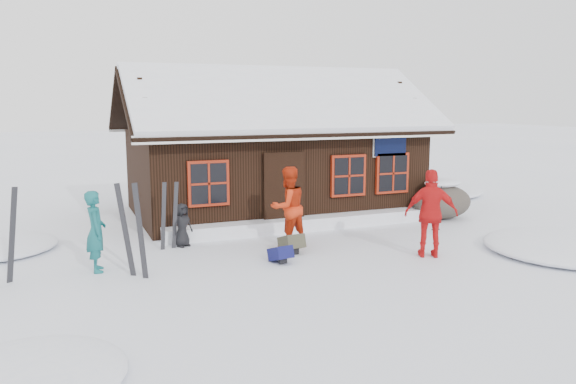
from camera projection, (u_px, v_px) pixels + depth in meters
name	position (u px, v px, depth m)	size (l,w,h in m)	color
ground	(287.00, 257.00, 12.24)	(120.00, 120.00, 0.00)	white
mountain_hut	(271.00, 160.00, 17.10)	(8.90, 6.09, 4.42)	black
snow_drift	(307.00, 223.00, 14.83)	(7.60, 0.60, 0.35)	white
snow_mounds	(319.00, 232.00, 14.56)	(20.60, 13.20, 0.48)	white
skier_teal	(96.00, 231.00, 11.07)	(0.59, 0.39, 1.63)	#135A5D
skier_orange_left	(288.00, 207.00, 12.97)	(0.91, 0.71, 1.88)	red
skier_orange_right	(431.00, 213.00, 12.08)	(1.13, 0.47, 1.92)	red
skier_crouched	(182.00, 225.00, 13.03)	(0.50, 0.32, 1.02)	black
boulder	(442.00, 201.00, 16.16)	(1.77, 1.33, 1.04)	#4F483F
ski_pair_left	(4.00, 238.00, 10.29)	(0.52, 0.34, 1.85)	black
ski_pair_mid	(133.00, 232.00, 10.71)	(0.53, 0.38, 1.88)	black
ski_pair_right	(169.00, 217.00, 12.80)	(0.46, 0.08, 1.60)	black
ski_poles	(436.00, 210.00, 14.39)	(0.23, 0.11, 1.26)	black
backpack_blue	(281.00, 256.00, 11.76)	(0.37, 0.49, 0.27)	#111249
backpack_olive	(292.00, 246.00, 12.53)	(0.43, 0.57, 0.31)	#3E3C2C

